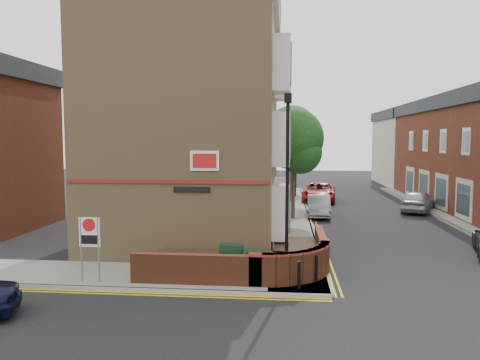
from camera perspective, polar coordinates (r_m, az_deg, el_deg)
name	(u,v)px	position (r m, az deg, el deg)	size (l,w,h in m)	color
ground	(236,295)	(15.30, -0.51, -13.80)	(120.00, 120.00, 0.00)	black
pavement_corner	(143,276)	(17.38, -11.75, -11.38)	(13.00, 3.00, 0.12)	gray
pavement_main	(292,214)	(30.79, 6.40, -4.13)	(2.00, 32.00, 0.12)	gray
kerb_side	(129,289)	(16.02, -13.38, -12.84)	(13.00, 0.15, 0.12)	gray
kerb_main_near	(308,214)	(30.82, 8.26, -4.14)	(0.15, 32.00, 0.12)	gray
kerb_main_far	(452,225)	(29.39, 24.38, -4.99)	(0.15, 40.00, 0.12)	gray
yellow_lines_side	(126,293)	(15.81, -13.68, -13.29)	(13.00, 0.28, 0.01)	gold
yellow_lines_main	(312,215)	(30.84, 8.73, -4.24)	(0.28, 32.00, 0.01)	gold
corner_building	(195,112)	(22.86, -5.53, 8.23)	(8.95, 10.40, 13.60)	#967850
garden_wall	(243,272)	(17.67, 0.37, -11.20)	(6.80, 6.00, 1.20)	brown
lamppost	(287,187)	(15.68, 5.78, -0.83)	(0.25, 0.50, 6.30)	black
utility_cabinet_large	(231,262)	(16.36, -1.08, -9.91)	(0.80, 0.45, 1.20)	black
utility_cabinet_small	(254,266)	(16.01, 1.69, -10.43)	(0.55, 0.40, 1.10)	black
bollard_near	(299,275)	(15.44, 7.21, -11.45)	(0.11, 0.11, 0.90)	black
bollard_far	(316,269)	(16.23, 9.28, -10.65)	(0.11, 0.11, 0.90)	black
zone_sign	(90,237)	(16.60, -17.87, -6.66)	(0.72, 0.07, 2.20)	slate
far_terrace_cream	(406,147)	(53.98, 19.54, 3.78)	(5.40, 12.40, 8.00)	beige
tree_near	(294,143)	(28.45, 6.54, 4.51)	(3.64, 3.65, 6.70)	#382B1E
tree_mid	(292,136)	(36.45, 6.35, 5.39)	(4.03, 4.03, 7.42)	#382B1E
tree_far	(291,139)	(44.45, 6.22, 4.95)	(3.81, 3.81, 7.00)	#382B1E
traffic_light_assembly	(296,165)	(39.47, 6.85, 1.85)	(0.20, 0.16, 4.20)	black
silver_car_near	(319,206)	(30.38, 9.58, -3.13)	(1.42, 4.07, 1.34)	#999CA0
red_car_main	(319,192)	(37.52, 9.61, -1.46)	(2.50, 5.42, 1.51)	maroon
silver_car_far	(418,201)	(33.99, 20.86, -2.39)	(1.78, 4.42, 1.51)	#9D9EA4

